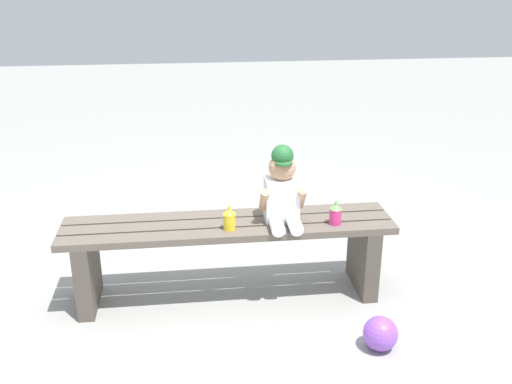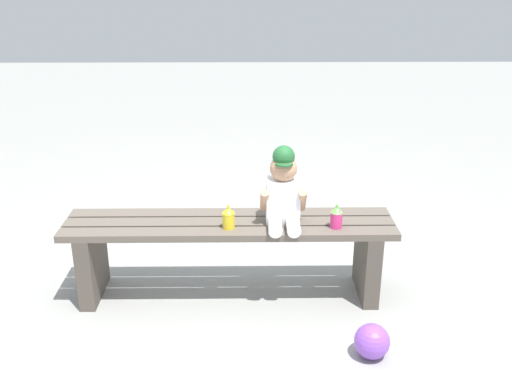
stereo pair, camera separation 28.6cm
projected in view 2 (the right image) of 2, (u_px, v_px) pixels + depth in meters
The scene contains 6 objects.
ground_plane at pixel (231, 293), 3.14m from camera, with size 16.00×16.00×0.00m, color #999993.
park_bench at pixel (230, 244), 3.03m from camera, with size 1.69×0.35×0.43m.
child_figure at pixel (283, 191), 2.90m from camera, with size 0.23×0.27×0.40m.
sippy_cup_left at pixel (229, 217), 2.88m from camera, with size 0.06×0.06×0.12m.
sippy_cup_right at pixel (336, 217), 2.89m from camera, with size 0.06×0.06×0.12m.
toy_ball at pixel (372, 341), 2.60m from camera, with size 0.16×0.16×0.16m, color #8C4CCC.
Camera 2 is at (0.10, -2.72, 1.66)m, focal length 40.68 mm.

